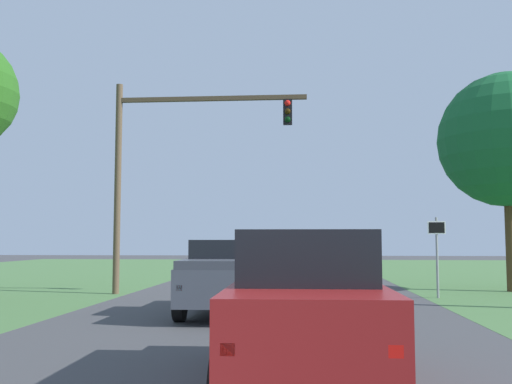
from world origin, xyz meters
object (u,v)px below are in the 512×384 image
at_px(red_suv_near, 306,305).
at_px(traffic_light, 166,155).
at_px(pickup_truck_lead, 230,276).
at_px(oak_tree_right, 507,140).
at_px(keep_moving_sign, 437,246).

bearing_deg(red_suv_near, traffic_light, 111.20).
height_order(pickup_truck_lead, oak_tree_right, oak_tree_right).
bearing_deg(traffic_light, red_suv_near, -68.80).
distance_m(keep_moving_sign, oak_tree_right, 5.93).
distance_m(pickup_truck_lead, traffic_light, 7.36).
bearing_deg(red_suv_near, keep_moving_sign, 69.71).
relative_size(traffic_light, keep_moving_sign, 2.84).
xyz_separation_m(pickup_truck_lead, keep_moving_sign, (6.44, 4.70, 0.74)).
height_order(keep_moving_sign, oak_tree_right, oak_tree_right).
relative_size(pickup_truck_lead, oak_tree_right, 0.63).
bearing_deg(keep_moving_sign, traffic_light, 176.11).
distance_m(red_suv_near, traffic_light, 14.30).
height_order(red_suv_near, keep_moving_sign, keep_moving_sign).
bearing_deg(oak_tree_right, pickup_truck_lead, -142.84).
relative_size(red_suv_near, keep_moving_sign, 1.79).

